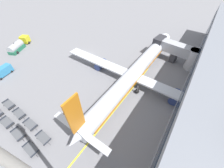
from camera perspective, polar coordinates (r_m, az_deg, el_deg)
name	(u,v)px	position (r m, az deg, el deg)	size (l,w,h in m)	color
ground_plane	(87,55)	(46.96, -10.36, 11.90)	(500.00, 500.00, 0.00)	gray
jet_bridge	(181,53)	(45.28, 26.91, 11.47)	(14.83, 5.69, 5.96)	#A8AAB2
airplane	(135,72)	(35.11, 9.66, 4.92)	(42.46, 45.30, 12.06)	silver
fuel_tanker_primary	(18,45)	(58.41, -34.39, 13.07)	(6.34, 9.57, 2.95)	yellow
service_van	(2,72)	(47.72, -38.74, 4.03)	(2.99, 5.38, 2.28)	teal
baggage_dolly_row_near_col_b	(7,122)	(35.16, -37.53, -12.56)	(3.54, 1.65, 0.92)	#515459
baggage_dolly_row_near_col_c	(18,134)	(32.30, -34.41, -16.82)	(3.58, 1.77, 0.92)	#515459
baggage_dolly_row_near_col_d	(31,149)	(29.66, -30.63, -22.28)	(3.58, 1.75, 0.92)	#515459
baggage_dolly_row_mid_a_col_a	(9,105)	(38.20, -36.97, -6.85)	(3.56, 1.69, 0.92)	#515459
baggage_dolly_row_mid_a_col_b	(19,114)	(35.12, -34.08, -10.20)	(3.58, 1.77, 0.92)	#515459
baggage_dolly_row_mid_a_col_c	(30,124)	(32.30, -30.77, -14.26)	(3.55, 1.67, 0.92)	#515459
baggage_dolly_row_mid_a_col_d	(43,138)	(29.65, -26.60, -19.39)	(3.58, 1.74, 0.92)	#515459
stand_guidance_stripe	(117,107)	(30.88, 2.22, -9.46)	(0.72, 32.91, 0.01)	yellow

